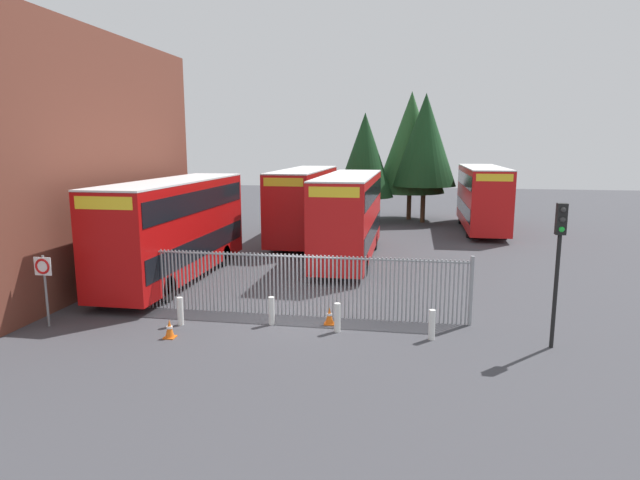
{
  "coord_description": "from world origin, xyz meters",
  "views": [
    {
      "loc": [
        3.8,
        -17.71,
        5.95
      ],
      "look_at": [
        0.0,
        4.0,
        2.0
      ],
      "focal_mm": 30.09,
      "sensor_mm": 36.0,
      "label": 1
    }
  ],
  "objects_px": {
    "bollard_center_front": "(272,311)",
    "traffic_cone_by_gate": "(329,316)",
    "bollard_near_right": "(337,318)",
    "double_decker_bus_behind_fence_right": "(304,202)",
    "double_decker_bus_far_back": "(482,196)",
    "speed_limit_sign_post": "(44,274)",
    "bollard_far_right": "(432,325)",
    "bollard_near_left": "(180,311)",
    "traffic_cone_mid_forecourt": "(170,329)",
    "traffic_light_kerbside": "(559,249)",
    "double_decker_bus_behind_fence_left": "(349,214)",
    "double_decker_bus_near_gate": "(175,226)"
  },
  "relations": [
    {
      "from": "bollard_center_front",
      "to": "traffic_cone_by_gate",
      "type": "height_order",
      "value": "bollard_center_front"
    },
    {
      "from": "bollard_center_front",
      "to": "bollard_near_right",
      "type": "relative_size",
      "value": 1.0
    },
    {
      "from": "double_decker_bus_behind_fence_right",
      "to": "bollard_near_right",
      "type": "xyz_separation_m",
      "value": [
        4.42,
        -16.31,
        -1.95
      ]
    },
    {
      "from": "double_decker_bus_far_back",
      "to": "speed_limit_sign_post",
      "type": "distance_m",
      "value": 28.57
    },
    {
      "from": "double_decker_bus_behind_fence_right",
      "to": "bollard_near_right",
      "type": "bearing_deg",
      "value": -74.83
    },
    {
      "from": "double_decker_bus_far_back",
      "to": "bollard_far_right",
      "type": "xyz_separation_m",
      "value": [
        -4.01,
        -22.36,
        -1.95
      ]
    },
    {
      "from": "bollard_near_right",
      "to": "traffic_cone_by_gate",
      "type": "xyz_separation_m",
      "value": [
        -0.36,
        0.69,
        -0.19
      ]
    },
    {
      "from": "bollard_near_right",
      "to": "speed_limit_sign_post",
      "type": "relative_size",
      "value": 0.4
    },
    {
      "from": "bollard_near_left",
      "to": "speed_limit_sign_post",
      "type": "relative_size",
      "value": 0.4
    },
    {
      "from": "double_decker_bus_behind_fence_right",
      "to": "traffic_cone_mid_forecourt",
      "type": "height_order",
      "value": "double_decker_bus_behind_fence_right"
    },
    {
      "from": "traffic_cone_mid_forecourt",
      "to": "traffic_light_kerbside",
      "type": "relative_size",
      "value": 0.14
    },
    {
      "from": "double_decker_bus_behind_fence_left",
      "to": "double_decker_bus_far_back",
      "type": "distance_m",
      "value": 13.76
    },
    {
      "from": "bollard_far_right",
      "to": "traffic_light_kerbside",
      "type": "bearing_deg",
      "value": -0.98
    },
    {
      "from": "double_decker_bus_near_gate",
      "to": "traffic_cone_by_gate",
      "type": "xyz_separation_m",
      "value": [
        7.63,
        -4.82,
        -2.13
      ]
    },
    {
      "from": "bollard_far_right",
      "to": "speed_limit_sign_post",
      "type": "xyz_separation_m",
      "value": [
        -12.45,
        -0.98,
        1.3
      ]
    },
    {
      "from": "double_decker_bus_near_gate",
      "to": "bollard_near_right",
      "type": "relative_size",
      "value": 11.38
    },
    {
      "from": "double_decker_bus_near_gate",
      "to": "bollard_near_left",
      "type": "distance_m",
      "value": 6.66
    },
    {
      "from": "traffic_cone_by_gate",
      "to": "traffic_light_kerbside",
      "type": "bearing_deg",
      "value": -7.74
    },
    {
      "from": "double_decker_bus_behind_fence_left",
      "to": "traffic_cone_by_gate",
      "type": "relative_size",
      "value": 18.32
    },
    {
      "from": "traffic_light_kerbside",
      "to": "double_decker_bus_near_gate",
      "type": "bearing_deg",
      "value": 158.32
    },
    {
      "from": "double_decker_bus_near_gate",
      "to": "double_decker_bus_behind_fence_right",
      "type": "bearing_deg",
      "value": 71.73
    },
    {
      "from": "double_decker_bus_behind_fence_left",
      "to": "bollard_center_front",
      "type": "relative_size",
      "value": 11.38
    },
    {
      "from": "traffic_cone_by_gate",
      "to": "traffic_cone_mid_forecourt",
      "type": "xyz_separation_m",
      "value": [
        -4.7,
        -2.13,
        0.0
      ]
    },
    {
      "from": "double_decker_bus_behind_fence_left",
      "to": "bollard_center_front",
      "type": "bearing_deg",
      "value": -97.07
    },
    {
      "from": "double_decker_bus_near_gate",
      "to": "traffic_light_kerbside",
      "type": "bearing_deg",
      "value": -21.68
    },
    {
      "from": "bollard_near_left",
      "to": "traffic_cone_by_gate",
      "type": "distance_m",
      "value": 4.97
    },
    {
      "from": "double_decker_bus_near_gate",
      "to": "double_decker_bus_behind_fence_left",
      "type": "xyz_separation_m",
      "value": [
        7.04,
        5.43,
        0.0
      ]
    },
    {
      "from": "speed_limit_sign_post",
      "to": "double_decker_bus_behind_fence_left",
      "type": "bearing_deg",
      "value": 54.78
    },
    {
      "from": "double_decker_bus_behind_fence_left",
      "to": "traffic_light_kerbside",
      "type": "relative_size",
      "value": 2.51
    },
    {
      "from": "bollard_near_left",
      "to": "bollard_center_front",
      "type": "distance_m",
      "value": 3.03
    },
    {
      "from": "bollard_center_front",
      "to": "traffic_cone_mid_forecourt",
      "type": "distance_m",
      "value": 3.32
    },
    {
      "from": "double_decker_bus_near_gate",
      "to": "traffic_cone_mid_forecourt",
      "type": "height_order",
      "value": "double_decker_bus_near_gate"
    },
    {
      "from": "double_decker_bus_far_back",
      "to": "double_decker_bus_near_gate",
      "type": "bearing_deg",
      "value": -131.91
    },
    {
      "from": "traffic_cone_mid_forecourt",
      "to": "traffic_light_kerbside",
      "type": "height_order",
      "value": "traffic_light_kerbside"
    },
    {
      "from": "double_decker_bus_behind_fence_left",
      "to": "bollard_near_right",
      "type": "xyz_separation_m",
      "value": [
        0.95,
        -10.93,
        -1.95
      ]
    },
    {
      "from": "traffic_light_kerbside",
      "to": "bollard_center_front",
      "type": "bearing_deg",
      "value": 176.28
    },
    {
      "from": "double_decker_bus_behind_fence_left",
      "to": "bollard_far_right",
      "type": "xyz_separation_m",
      "value": [
        3.91,
        -11.11,
        -1.95
      ]
    },
    {
      "from": "double_decker_bus_far_back",
      "to": "bollard_center_front",
      "type": "distance_m",
      "value": 23.8
    },
    {
      "from": "double_decker_bus_behind_fence_right",
      "to": "bollard_center_front",
      "type": "distance_m",
      "value": 16.24
    },
    {
      "from": "double_decker_bus_behind_fence_right",
      "to": "double_decker_bus_near_gate",
      "type": "bearing_deg",
      "value": -108.27
    },
    {
      "from": "bollard_center_front",
      "to": "speed_limit_sign_post",
      "type": "xyz_separation_m",
      "value": [
        -7.22,
        -1.49,
        1.3
      ]
    },
    {
      "from": "bollard_near_left",
      "to": "traffic_cone_mid_forecourt",
      "type": "xyz_separation_m",
      "value": [
        0.18,
        -1.2,
        -0.19
      ]
    },
    {
      "from": "bollard_near_left",
      "to": "bollard_far_right",
      "type": "bearing_deg",
      "value": 0.43
    },
    {
      "from": "traffic_cone_by_gate",
      "to": "speed_limit_sign_post",
      "type": "xyz_separation_m",
      "value": [
        -9.13,
        -1.85,
        1.49
      ]
    },
    {
      "from": "double_decker_bus_behind_fence_right",
      "to": "speed_limit_sign_post",
      "type": "distance_m",
      "value": 18.2
    },
    {
      "from": "double_decker_bus_behind_fence_left",
      "to": "double_decker_bus_far_back",
      "type": "xyz_separation_m",
      "value": [
        7.93,
        11.25,
        0.0
      ]
    },
    {
      "from": "double_decker_bus_far_back",
      "to": "bollard_center_front",
      "type": "relative_size",
      "value": 11.38
    },
    {
      "from": "double_decker_bus_far_back",
      "to": "traffic_light_kerbside",
      "type": "distance_m",
      "value": 22.43
    },
    {
      "from": "bollard_near_left",
      "to": "traffic_cone_by_gate",
      "type": "relative_size",
      "value": 1.61
    },
    {
      "from": "double_decker_bus_behind_fence_left",
      "to": "bollard_far_right",
      "type": "bearing_deg",
      "value": -70.59
    }
  ]
}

